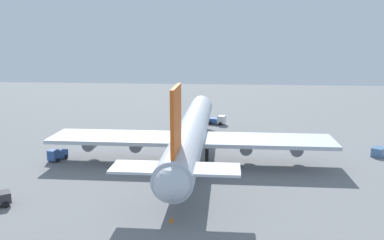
% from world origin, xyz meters
% --- Properties ---
extents(ground_plane, '(253.36, 253.36, 0.00)m').
position_xyz_m(ground_plane, '(0.00, 0.00, 0.00)').
color(ground_plane, slate).
extents(cargo_airplane, '(63.34, 53.46, 17.40)m').
position_xyz_m(cargo_airplane, '(-0.46, 0.00, 5.50)').
color(cargo_airplane, silver).
rests_on(cargo_airplane, ground_plane).
extents(fuel_truck, '(4.56, 3.01, 2.32)m').
position_xyz_m(fuel_truck, '(-3.41, 26.21, 1.15)').
color(fuel_truck, '#2D5193').
rests_on(fuel_truck, ground_plane).
extents(maintenance_van, '(3.90, 5.26, 2.49)m').
position_xyz_m(maintenance_van, '(32.42, -4.23, 1.24)').
color(maintenance_van, silver).
rests_on(maintenance_van, ground_plane).
extents(cargo_container_fore, '(3.70, 3.48, 1.82)m').
position_xyz_m(cargo_container_fore, '(4.91, -37.45, 0.91)').
color(cargo_container_fore, '#4C729E').
rests_on(cargo_container_fore, ground_plane).
extents(safety_cone_nose, '(0.39, 0.39, 0.56)m').
position_xyz_m(safety_cone_nose, '(28.50, 3.56, 0.28)').
color(safety_cone_nose, orange).
rests_on(safety_cone_nose, ground_plane).
extents(safety_cone_tail, '(0.57, 0.57, 0.81)m').
position_xyz_m(safety_cone_tail, '(-28.50, 0.18, 0.41)').
color(safety_cone_tail, orange).
rests_on(safety_cone_tail, ground_plane).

